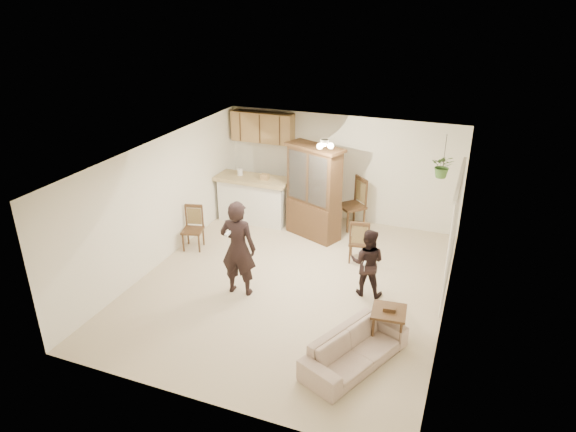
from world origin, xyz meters
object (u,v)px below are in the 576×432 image
(side_table, at_px, (388,325))
(chair_hutch_right, at_px, (359,249))
(chair_hutch_left, at_px, (351,214))
(adult, at_px, (238,248))
(child, at_px, (367,261))
(chair_bar, at_px, (193,237))
(sofa, at_px, (355,343))
(china_hutch, at_px, (314,193))

(side_table, bearing_deg, chair_hutch_right, 113.60)
(chair_hutch_left, bearing_deg, adult, -64.62)
(child, distance_m, chair_bar, 3.87)
(sofa, height_order, chair_hutch_left, chair_hutch_left)
(side_table, xyz_separation_m, chair_hutch_right, (-1.05, 2.41, -0.03))
(adult, bearing_deg, chair_hutch_left, -113.13)
(chair_hutch_left, bearing_deg, china_hutch, -88.68)
(sofa, distance_m, adult, 2.75)
(child, height_order, chair_hutch_left, child)
(china_hutch, xyz_separation_m, chair_hutch_left, (0.67, 0.73, -0.69))
(child, bearing_deg, chair_hutch_left, -72.39)
(adult, bearing_deg, chair_hutch_right, -136.00)
(adult, relative_size, china_hutch, 0.87)
(child, relative_size, china_hutch, 0.65)
(adult, xyz_separation_m, chair_bar, (-1.68, 1.20, -0.64))
(china_hutch, distance_m, chair_bar, 2.75)
(sofa, height_order, adult, adult)
(child, bearing_deg, adult, 17.29)
(chair_bar, bearing_deg, side_table, -34.73)
(child, xyz_separation_m, china_hutch, (-1.65, 1.93, 0.35))
(adult, height_order, china_hutch, china_hutch)
(adult, relative_size, chair_hutch_left, 1.52)
(chair_bar, bearing_deg, china_hutch, 20.50)
(adult, distance_m, child, 2.29)
(china_hutch, distance_m, chair_hutch_right, 1.64)
(china_hutch, bearing_deg, child, -26.84)
(sofa, bearing_deg, adult, 88.91)
(side_table, relative_size, chair_hutch_left, 0.53)
(child, relative_size, chair_hutch_right, 1.46)
(sofa, relative_size, chair_bar, 2.00)
(adult, xyz_separation_m, china_hutch, (0.49, 2.71, 0.12))
(chair_hutch_left, relative_size, chair_hutch_right, 1.28)
(side_table, xyz_separation_m, chair_bar, (-4.46, 1.67, -0.03))
(china_hutch, xyz_separation_m, chair_hutch_right, (1.23, -0.77, -0.76))
(chair_hutch_left, bearing_deg, chair_hutch_right, -25.24)
(child, bearing_deg, china_hutch, -52.10)
(china_hutch, bearing_deg, chair_bar, -122.61)
(adult, distance_m, china_hutch, 2.76)
(child, distance_m, chair_hutch_right, 1.31)
(sofa, bearing_deg, chair_hutch_left, 39.74)
(child, relative_size, side_table, 2.14)
(side_table, height_order, chair_bar, chair_bar)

